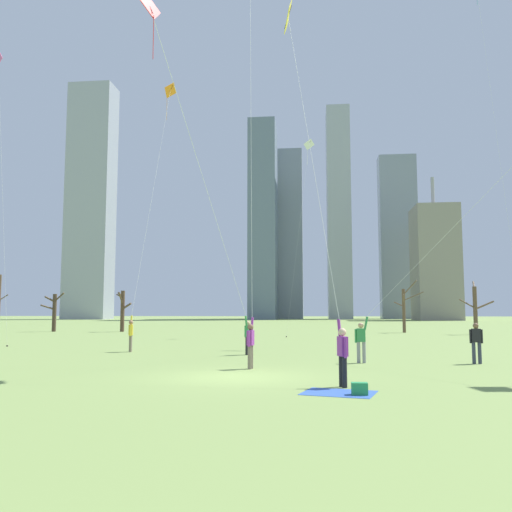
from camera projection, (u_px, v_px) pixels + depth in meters
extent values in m
plane|color=#7A934C|center=(237.00, 377.00, 17.30)|extent=(400.00, 400.00, 0.00)
cylinder|color=gray|center=(359.00, 352.00, 21.95)|extent=(0.14, 0.14, 0.85)
cylinder|color=gray|center=(364.00, 352.00, 21.93)|extent=(0.14, 0.14, 0.85)
cube|color=#338C4C|center=(361.00, 335.00, 22.01)|extent=(0.34, 0.20, 0.54)
sphere|color=tan|center=(361.00, 325.00, 22.05)|extent=(0.22, 0.22, 0.22)
cylinder|color=#338C4C|center=(356.00, 336.00, 22.03)|extent=(0.09, 0.09, 0.55)
cylinder|color=#338C4C|center=(366.00, 323.00, 22.04)|extent=(0.20, 0.09, 0.56)
cylinder|color=silver|center=(506.00, 173.00, 21.02)|extent=(10.76, 2.14, 11.18)
cylinder|color=black|center=(345.00, 372.00, 14.87)|extent=(0.14, 0.14, 0.85)
cylinder|color=black|center=(341.00, 371.00, 15.09)|extent=(0.14, 0.14, 0.85)
cube|color=purple|center=(343.00, 346.00, 15.05)|extent=(0.30, 0.39, 0.54)
sphere|color=beige|center=(342.00, 332.00, 15.09)|extent=(0.22, 0.22, 0.22)
cylinder|color=purple|center=(346.00, 348.00, 14.84)|extent=(0.09, 0.09, 0.55)
cylinder|color=purple|center=(339.00, 329.00, 15.30)|extent=(0.15, 0.22, 0.56)
cube|color=yellow|center=(288.00, 17.00, 21.30)|extent=(0.32, 1.60, 1.57)
cylinder|color=black|center=(288.00, 17.00, 21.30)|extent=(0.31, 0.12, 1.01)
cylinder|color=silver|center=(309.00, 144.00, 18.31)|extent=(1.60, 4.68, 11.76)
cylinder|color=#726656|center=(130.00, 344.00, 27.83)|extent=(0.14, 0.14, 0.85)
cylinder|color=#726656|center=(131.00, 343.00, 28.05)|extent=(0.14, 0.14, 0.85)
cube|color=yellow|center=(131.00, 330.00, 28.01)|extent=(0.27, 0.38, 0.54)
sphere|color=#9E7051|center=(131.00, 322.00, 28.05)|extent=(0.22, 0.22, 0.22)
cylinder|color=yellow|center=(130.00, 331.00, 27.80)|extent=(0.09, 0.09, 0.55)
cylinder|color=yellow|center=(131.00, 321.00, 28.27)|extent=(0.13, 0.22, 0.56)
cube|color=orange|center=(170.00, 90.00, 35.69)|extent=(0.51, 1.08, 1.09)
cylinder|color=black|center=(170.00, 90.00, 35.69)|extent=(0.39, 0.03, 0.68)
cylinder|color=orange|center=(167.00, 108.00, 35.60)|extent=(0.02, 0.02, 1.61)
cylinder|color=silver|center=(153.00, 190.00, 31.99)|extent=(0.25, 6.01, 14.73)
cylinder|color=#726656|center=(250.00, 357.00, 19.62)|extent=(0.14, 0.14, 0.85)
cylinder|color=#726656|center=(251.00, 357.00, 19.83)|extent=(0.14, 0.14, 0.85)
cube|color=purple|center=(250.00, 338.00, 19.80)|extent=(0.25, 0.37, 0.54)
sphere|color=brown|center=(250.00, 327.00, 19.84)|extent=(0.22, 0.22, 0.22)
cylinder|color=purple|center=(249.00, 339.00, 19.59)|extent=(0.09, 0.09, 0.55)
cylinder|color=purple|center=(252.00, 325.00, 20.05)|extent=(0.12, 0.21, 0.56)
cylinder|color=silver|center=(251.00, 92.00, 24.75)|extent=(0.96, 7.29, 20.41)
cylinder|color=black|center=(248.00, 346.00, 26.14)|extent=(0.14, 0.14, 0.85)
cylinder|color=black|center=(247.00, 346.00, 25.93)|extent=(0.14, 0.14, 0.85)
cube|color=#338C4C|center=(248.00, 331.00, 26.11)|extent=(0.28, 0.38, 0.54)
sphere|color=tan|center=(248.00, 323.00, 26.15)|extent=(0.22, 0.22, 0.22)
cylinder|color=#338C4C|center=(249.00, 332.00, 26.30)|extent=(0.09, 0.09, 0.55)
cylinder|color=#338C4C|center=(246.00, 322.00, 25.96)|extent=(0.14, 0.22, 0.56)
cube|color=red|center=(149.00, 5.00, 16.16)|extent=(0.47, 0.89, 0.94)
cylinder|color=black|center=(149.00, 5.00, 16.16)|extent=(0.28, 0.06, 0.60)
cylinder|color=red|center=(153.00, 37.00, 16.01)|extent=(0.02, 0.02, 1.36)
cylinder|color=silver|center=(209.00, 197.00, 21.07)|extent=(1.59, 11.06, 9.35)
cylinder|color=#33384C|center=(480.00, 353.00, 21.57)|extent=(0.14, 0.14, 0.85)
cylinder|color=#33384C|center=(474.00, 353.00, 21.62)|extent=(0.14, 0.14, 0.85)
cube|color=black|center=(476.00, 335.00, 21.67)|extent=(0.36, 0.24, 0.54)
sphere|color=brown|center=(476.00, 326.00, 21.71)|extent=(0.22, 0.22, 0.22)
cylinder|color=black|center=(482.00, 336.00, 21.62)|extent=(0.09, 0.09, 0.55)
cylinder|color=black|center=(471.00, 336.00, 21.71)|extent=(0.09, 0.09, 0.55)
cube|color=white|center=(309.00, 144.00, 47.23)|extent=(0.95, 0.45, 0.95)
cylinder|color=black|center=(309.00, 144.00, 47.23)|extent=(0.28, 0.25, 0.59)
cylinder|color=white|center=(307.00, 157.00, 47.28)|extent=(0.02, 0.02, 1.42)
cylinder|color=silver|center=(298.00, 237.00, 45.42)|extent=(1.97, 2.21, 16.51)
cylinder|color=#3F3833|center=(286.00, 337.00, 43.60)|extent=(0.10, 0.10, 0.08)
cylinder|color=silver|center=(499.00, 153.00, 38.18)|extent=(2.22, 0.16, 26.32)
cylinder|color=silver|center=(3.00, 197.00, 33.41)|extent=(1.89, 0.70, 18.11)
cylinder|color=#3F3833|center=(7.00, 346.00, 32.06)|extent=(0.10, 0.10, 0.08)
cube|color=#3359B2|center=(339.00, 393.00, 13.90)|extent=(2.10, 1.82, 0.01)
cube|color=#268C4C|center=(360.00, 389.00, 13.57)|extent=(0.40, 0.28, 0.30)
cylinder|color=#4C3828|center=(123.00, 311.00, 55.16)|extent=(0.41, 0.41, 4.16)
cylinder|color=#4C3828|center=(121.00, 298.00, 54.48)|extent=(0.33, 1.73, 1.26)
cylinder|color=#4C3828|center=(121.00, 295.00, 55.65)|extent=(0.90, 0.80, 0.67)
cylinder|color=#4C3828|center=(127.00, 306.00, 54.92)|extent=(1.20, 0.70, 0.73)
cylinder|color=#4C3828|center=(120.00, 296.00, 55.72)|extent=(1.02, 0.84, 0.48)
cylinder|color=brown|center=(404.00, 311.00, 52.99)|extent=(0.31, 0.31, 4.25)
cylinder|color=brown|center=(404.00, 299.00, 52.65)|extent=(0.29, 1.06, 0.95)
cylinder|color=brown|center=(410.00, 288.00, 52.57)|extent=(1.21, 1.33, 1.42)
cylinder|color=brown|center=(399.00, 304.00, 53.40)|extent=(0.92, 0.74, 0.53)
cylinder|color=brown|center=(413.00, 296.00, 52.63)|extent=(1.83, 0.94, 0.89)
cylinder|color=#423326|center=(54.00, 313.00, 55.58)|extent=(0.41, 0.41, 3.84)
cylinder|color=#423326|center=(48.00, 307.00, 55.13)|extent=(1.07, 1.27, 0.59)
cylinder|color=#423326|center=(50.00, 299.00, 55.45)|extent=(0.96, 0.83, 0.69)
cylinder|color=#423326|center=(59.00, 297.00, 55.62)|extent=(1.14, 0.32, 0.96)
cylinder|color=brown|center=(4.00, 297.00, 56.44)|extent=(0.89, 0.34, 0.66)
cylinder|color=brown|center=(475.00, 310.00, 48.52)|extent=(0.37, 0.37, 4.28)
cylinder|color=brown|center=(467.00, 304.00, 48.72)|extent=(1.40, 0.27, 0.91)
cylinder|color=brown|center=(474.00, 287.00, 49.38)|extent=(0.48, 1.47, 1.18)
cylinder|color=brown|center=(484.00, 305.00, 48.65)|extent=(1.82, 0.53, 0.85)
cube|color=gray|center=(435.00, 263.00, 125.07)|extent=(9.46, 11.67, 26.18)
cylinder|color=#99999E|center=(433.00, 192.00, 126.76)|extent=(0.80, 0.80, 7.15)
cube|color=#9EA3AD|center=(339.00, 213.00, 143.32)|extent=(6.04, 10.17, 55.73)
cube|color=#9EA3AD|center=(91.00, 201.00, 141.49)|extent=(11.27, 7.51, 61.63)
cube|color=gray|center=(398.00, 237.00, 147.12)|extent=(9.93, 5.46, 44.39)
cube|color=gray|center=(284.00, 235.00, 150.08)|extent=(10.32, 9.26, 46.26)
cube|color=slate|center=(263.00, 220.00, 137.42)|extent=(6.78, 10.52, 50.19)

